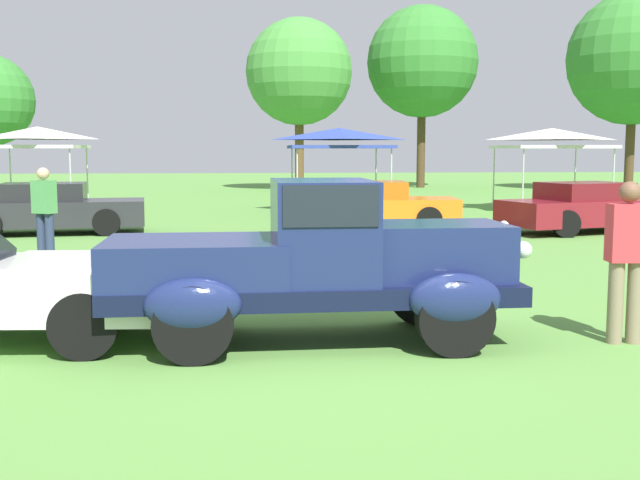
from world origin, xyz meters
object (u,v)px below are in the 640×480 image
(show_car_orange, at_px, (375,206))
(canopy_tent_left_field, at_px, (38,136))
(show_car_burgundy, at_px, (589,208))
(canopy_tent_center_field, at_px, (339,137))
(spectator_by_row, at_px, (627,257))
(show_car_charcoal, at_px, (50,209))
(canopy_tent_right_field, at_px, (552,137))
(spectator_far_side, at_px, (45,210))
(feature_pickup_truck, at_px, (315,260))

(show_car_orange, xyz_separation_m, canopy_tent_left_field, (-9.57, 5.38, 1.82))
(show_car_burgundy, relative_size, canopy_tent_center_field, 1.46)
(show_car_orange, xyz_separation_m, show_car_burgundy, (5.12, -1.01, 0.00))
(spectator_by_row, xyz_separation_m, canopy_tent_left_field, (-10.30, 17.09, 1.51))
(canopy_tent_left_field, bearing_deg, canopy_tent_center_field, 3.55)
(show_car_orange, distance_m, canopy_tent_center_field, 6.23)
(canopy_tent_center_field, bearing_deg, spectator_by_row, -86.93)
(show_car_charcoal, distance_m, canopy_tent_center_field, 10.03)
(canopy_tent_right_field, bearing_deg, canopy_tent_center_field, 177.55)
(canopy_tent_center_field, bearing_deg, show_car_burgundy, -52.54)
(canopy_tent_right_field, bearing_deg, show_car_charcoal, -158.09)
(show_car_charcoal, height_order, canopy_tent_right_field, canopy_tent_right_field)
(spectator_by_row, distance_m, spectator_far_side, 10.26)
(show_car_orange, bearing_deg, feature_pickup_truck, -102.29)
(feature_pickup_truck, distance_m, canopy_tent_left_field, 18.23)
(spectator_by_row, xyz_separation_m, spectator_far_side, (-7.59, 6.90, 0.00))
(spectator_by_row, distance_m, canopy_tent_left_field, 20.01)
(spectator_far_side, bearing_deg, spectator_by_row, -42.26)
(show_car_burgundy, height_order, canopy_tent_left_field, canopy_tent_left_field)
(spectator_far_side, relative_size, canopy_tent_center_field, 0.52)
(show_car_charcoal, distance_m, spectator_far_side, 4.70)
(canopy_tent_left_field, distance_m, canopy_tent_right_field, 16.35)
(spectator_by_row, distance_m, canopy_tent_center_field, 17.76)
(spectator_by_row, relative_size, spectator_far_side, 1.00)
(feature_pickup_truck, height_order, show_car_charcoal, feature_pickup_truck)
(show_car_charcoal, bearing_deg, show_car_burgundy, -3.39)
(show_car_charcoal, xyz_separation_m, canopy_tent_left_field, (-1.68, 5.62, 1.82))
(feature_pickup_truck, bearing_deg, show_car_burgundy, 53.70)
(spectator_by_row, bearing_deg, canopy_tent_left_field, 121.08)
(spectator_by_row, bearing_deg, show_car_orange, 93.57)
(feature_pickup_truck, bearing_deg, canopy_tent_right_field, 61.46)
(show_car_charcoal, bearing_deg, canopy_tent_center_field, 38.94)
(spectator_far_side, height_order, canopy_tent_right_field, canopy_tent_right_field)
(show_car_burgundy, distance_m, spectator_by_row, 11.57)
(canopy_tent_center_field, bearing_deg, feature_pickup_truck, -97.42)
(show_car_orange, bearing_deg, canopy_tent_center_field, 92.10)
(canopy_tent_left_field, xyz_separation_m, canopy_tent_right_field, (16.35, 0.28, 0.00))
(spectator_by_row, relative_size, canopy_tent_right_field, 0.52)
(feature_pickup_truck, height_order, canopy_tent_left_field, canopy_tent_left_field)
(spectator_by_row, height_order, spectator_far_side, same)
(show_car_charcoal, xyz_separation_m, canopy_tent_center_field, (7.67, 6.20, 1.82))
(show_car_orange, distance_m, spectator_by_row, 11.74)
(show_car_orange, height_order, canopy_tent_center_field, canopy_tent_center_field)
(spectator_far_side, distance_m, canopy_tent_center_field, 12.74)
(feature_pickup_truck, height_order, canopy_tent_right_field, canopy_tent_right_field)
(show_car_charcoal, xyz_separation_m, spectator_far_side, (1.03, -4.57, 0.31))
(show_car_orange, xyz_separation_m, canopy_tent_right_field, (6.78, 5.66, 1.82))
(show_car_charcoal, bearing_deg, show_car_orange, 1.75)
(show_car_orange, bearing_deg, spectator_far_side, -144.94)
(show_car_charcoal, xyz_separation_m, show_car_orange, (7.89, 0.24, -0.00))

